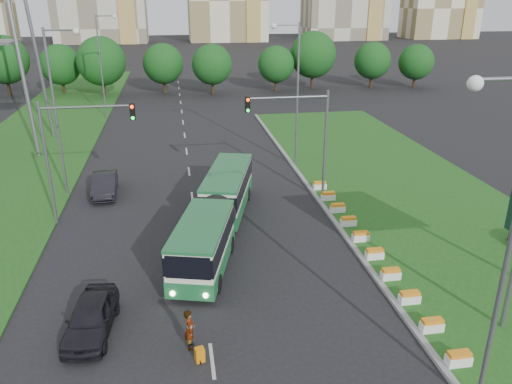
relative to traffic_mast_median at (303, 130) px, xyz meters
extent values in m
plane|color=black|center=(-4.78, -10.00, -5.35)|extent=(360.00, 360.00, 0.00)
cube|color=#184D16|center=(8.22, -2.00, -5.27)|extent=(14.00, 60.00, 0.15)
cube|color=gray|center=(1.27, -2.00, -5.26)|extent=(0.30, 60.00, 0.18)
cube|color=#184D16|center=(-22.78, 15.00, -5.30)|extent=(12.00, 110.00, 0.10)
cylinder|color=slate|center=(1.62, 0.00, -1.35)|extent=(0.20, 0.20, 8.00)
cylinder|color=slate|center=(-1.13, 0.00, 2.25)|extent=(5.50, 0.14, 0.14)
cube|color=black|center=(-3.88, 0.00, 1.85)|extent=(0.32, 0.32, 1.00)
cylinder|color=slate|center=(-16.78, -1.00, -1.35)|extent=(0.20, 0.20, 8.00)
cylinder|color=slate|center=(-14.03, -1.00, 2.25)|extent=(5.50, 0.14, 0.14)
cube|color=black|center=(-11.28, -1.00, 1.85)|extent=(0.32, 0.32, 1.00)
cube|color=silver|center=(-6.63, -9.03, -3.70)|extent=(2.36, 6.50, 2.55)
cube|color=silver|center=(-6.63, -0.69, -3.70)|extent=(2.36, 7.92, 2.55)
cylinder|color=black|center=(-6.63, -5.21, -3.75)|extent=(2.36, 1.18, 2.36)
cube|color=#1A5E32|center=(-6.63, -9.03, -4.55)|extent=(2.43, 6.55, 0.90)
cube|color=#1A5E32|center=(-6.63, -0.69, -4.55)|extent=(2.43, 7.97, 0.90)
cube|color=black|center=(-6.63, -9.03, -3.28)|extent=(2.43, 6.55, 0.99)
cube|color=black|center=(-6.63, -0.69, -3.28)|extent=(2.43, 7.97, 0.99)
imported|color=black|center=(-12.85, -13.25, -4.56)|extent=(2.28, 4.77, 1.57)
imported|color=black|center=(-14.18, 3.74, -4.55)|extent=(1.91, 4.91, 1.59)
imported|color=gray|center=(-8.61, -14.99, -4.44)|extent=(0.44, 0.67, 1.83)
cube|color=orange|center=(-8.27, -15.94, -5.03)|extent=(0.37, 0.32, 0.64)
cylinder|color=black|center=(-8.27, -16.10, -5.28)|extent=(0.04, 0.15, 0.15)
camera|label=1|loc=(-8.69, -32.53, 8.56)|focal=35.00mm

